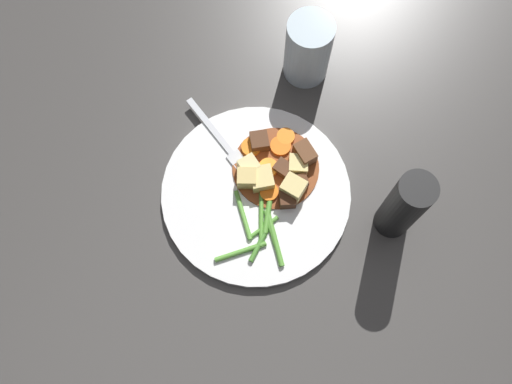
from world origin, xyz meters
The scene contains 29 objects.
ground_plane centered at (0.00, 0.00, 0.00)m, with size 3.00×3.00×0.00m, color #423F3D.
dinner_plate centered at (0.00, 0.00, 0.01)m, with size 0.29×0.29×0.01m, color white.
stew_sauce centered at (0.05, -0.01, 0.01)m, with size 0.13×0.13×0.00m, color brown.
carrot_slice_0 centered at (0.06, 0.04, 0.02)m, with size 0.03×0.03×0.01m, color orange.
carrot_slice_1 centered at (0.04, 0.00, 0.02)m, with size 0.03×0.03×0.01m, color orange.
carrot_slice_2 centered at (0.10, 0.00, 0.02)m, with size 0.03×0.03×0.01m, color orange.
carrot_slice_3 centered at (0.08, 0.00, 0.02)m, with size 0.03×0.03×0.01m, color orange.
carrot_slice_4 centered at (0.01, -0.02, 0.02)m, with size 0.03×0.03×0.01m, color orange.
potato_chunk_0 centered at (0.01, 0.02, 0.03)m, with size 0.03×0.03×0.03m, color #DBBC6B.
potato_chunk_1 centered at (0.03, 0.03, 0.03)m, with size 0.03×0.03×0.03m, color #EAD68C.
potato_chunk_2 centered at (0.02, 0.00, 0.03)m, with size 0.03×0.03×0.03m, color #E5CC7A.
potato_chunk_3 centered at (0.07, -0.04, 0.02)m, with size 0.03×0.03×0.02m, color #E5CC7A.
potato_chunk_4 centered at (0.03, -0.05, 0.03)m, with size 0.03×0.03×0.03m, color #E5CC7A.
meat_chunk_0 centered at (0.04, -0.05, 0.02)m, with size 0.02×0.02×0.02m, color #4C2B19.
meat_chunk_1 centered at (0.05, -0.02, 0.02)m, with size 0.02×0.03×0.02m, color #56331E.
meat_chunk_2 centered at (0.01, -0.05, 0.02)m, with size 0.02×0.02×0.02m, color #4C2B19.
meat_chunk_3 centered at (0.08, -0.04, 0.03)m, with size 0.03×0.02×0.03m, color brown.
meat_chunk_4 centered at (0.07, 0.03, 0.02)m, with size 0.03×0.03×0.02m, color #56331E.
green_bean_0 centered at (-0.07, -0.04, 0.02)m, with size 0.01×0.01×0.05m, color #4C8E33.
green_bean_1 centered at (-0.09, -0.02, 0.02)m, with size 0.01×0.01×0.08m, color #599E38.
green_bean_2 centered at (-0.03, -0.03, 0.02)m, with size 0.01×0.01×0.05m, color #599E38.
green_bean_3 centered at (-0.05, -0.04, 0.02)m, with size 0.01×0.01×0.05m, color #599E38.
green_bean_4 centered at (-0.05, -0.06, 0.02)m, with size 0.01×0.01×0.08m, color #599E38.
green_bean_5 centered at (-0.04, -0.04, 0.02)m, with size 0.01×0.01×0.05m, color #66AD42.
green_bean_6 centered at (-0.04, 0.00, 0.02)m, with size 0.01×0.01×0.08m, color #66AD42.
green_bean_7 centered at (-0.03, -0.03, 0.02)m, with size 0.01×0.01×0.08m, color #599E38.
fork centered at (0.05, 0.08, 0.01)m, with size 0.09×0.16×0.00m.
water_glass centered at (0.23, 0.03, 0.06)m, with size 0.07×0.07×0.12m, color silver.
pepper_mill centered at (0.06, -0.20, 0.08)m, with size 0.05×0.05×0.15m, color black.
Camera 1 is at (-0.24, -0.12, 0.81)m, focal length 39.04 mm.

